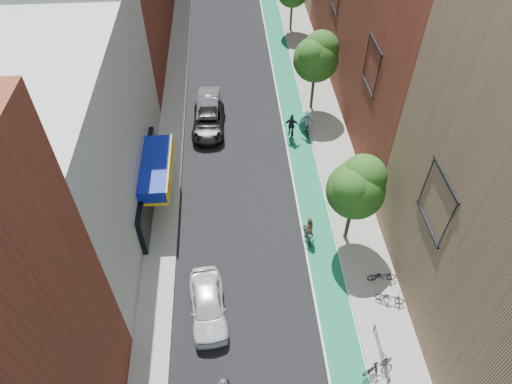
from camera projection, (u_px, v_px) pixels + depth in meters
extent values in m
cube|color=#126844|center=(289.00, 96.00, 39.94)|extent=(2.00, 68.00, 0.01)
cube|color=gray|center=(174.00, 100.00, 39.40)|extent=(2.00, 68.00, 0.15)
cube|color=gray|center=(317.00, 94.00, 40.02)|extent=(3.00, 68.00, 0.15)
cube|color=silver|center=(64.00, 136.00, 26.57)|extent=(8.00, 20.00, 12.00)
cylinder|color=#332619|center=(348.00, 222.00, 27.74)|extent=(0.24, 0.24, 3.30)
sphere|color=#245516|center=(355.00, 190.00, 25.78)|extent=(3.36, 3.36, 3.36)
sphere|color=#245516|center=(363.00, 177.00, 25.49)|extent=(2.64, 2.64, 2.64)
sphere|color=#245516|center=(353.00, 188.00, 25.21)|extent=(2.40, 2.40, 2.40)
cylinder|color=#332619|center=(312.00, 91.00, 37.39)|extent=(0.24, 0.24, 3.47)
sphere|color=#245516|center=(316.00, 60.00, 35.33)|extent=(3.53, 3.53, 3.53)
sphere|color=#245516|center=(321.00, 48.00, 35.02)|extent=(2.77, 2.77, 2.77)
sphere|color=#245516|center=(313.00, 56.00, 34.75)|extent=(2.52, 2.52, 2.52)
cylinder|color=#332619|center=(291.00, 16.00, 47.21)|extent=(0.24, 0.24, 3.19)
imported|color=silver|center=(208.00, 305.00, 24.73)|extent=(2.29, 4.80, 1.58)
imported|color=black|center=(208.00, 122.00, 36.14)|extent=(2.62, 5.36, 1.47)
imported|color=gray|center=(208.00, 106.00, 37.47)|extent=(1.97, 5.02, 1.63)
imported|color=black|center=(308.00, 235.00, 28.47)|extent=(0.72, 1.80, 1.05)
imported|color=#8B7151|center=(308.00, 227.00, 28.09)|extent=(0.85, 0.70, 1.60)
imported|color=black|center=(291.00, 135.00, 35.51)|extent=(0.84, 1.64, 0.82)
imported|color=black|center=(292.00, 125.00, 34.95)|extent=(1.17, 0.67, 1.89)
imported|color=black|center=(306.00, 129.00, 35.91)|extent=(0.53, 1.60, 0.95)
imported|color=#46637F|center=(307.00, 121.00, 35.43)|extent=(1.18, 0.72, 1.77)
imported|color=black|center=(390.00, 297.00, 25.31)|extent=(1.70, 1.04, 0.84)
imported|color=black|center=(378.00, 365.00, 22.51)|extent=(1.88, 1.18, 1.10)
imported|color=black|center=(382.00, 276.00, 26.27)|extent=(1.71, 0.64, 0.89)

